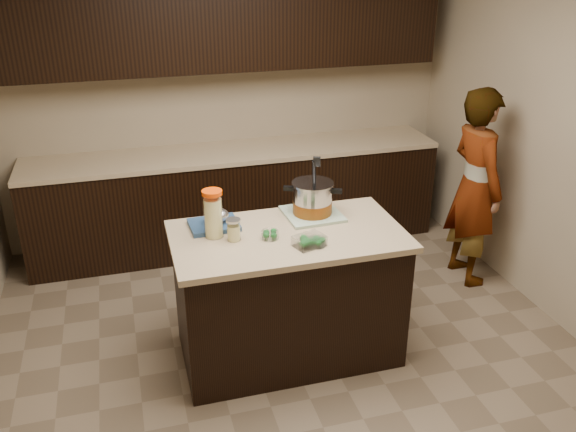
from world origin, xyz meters
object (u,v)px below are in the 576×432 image
Objects in this scene: island at (288,294)px; stock_pot at (312,200)px; person at (475,187)px; lemonade_pitcher at (213,216)px.

stock_pot is at bearing 43.42° from island.
lemonade_pitcher is at bearing 102.16° from person.
person is (1.70, 0.59, 0.34)m from island.
island is at bearing -11.10° from lemonade_pitcher.
island is 0.92× the size of person.
person reaches higher than island.
stock_pot reaches higher than island.
island is at bearing -112.16° from stock_pot.
lemonade_pitcher is 0.19× the size of person.
lemonade_pitcher is (-0.68, -0.13, 0.03)m from stock_pot.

